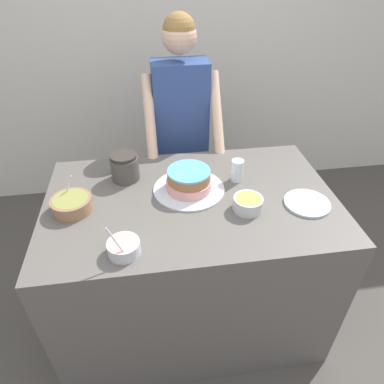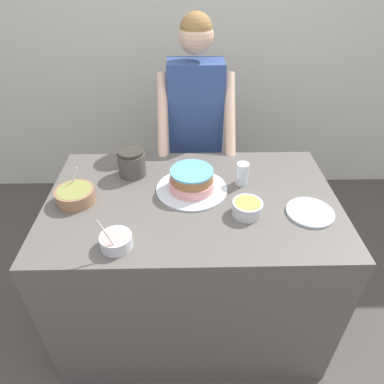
{
  "view_description": "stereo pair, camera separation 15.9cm",
  "coord_description": "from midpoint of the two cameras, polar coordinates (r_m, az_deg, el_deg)",
  "views": [
    {
      "loc": [
        -0.19,
        -0.87,
        1.94
      ],
      "look_at": [
        -0.0,
        0.39,
        0.99
      ],
      "focal_mm": 32.0,
      "sensor_mm": 36.0,
      "label": 1
    },
    {
      "loc": [
        -0.03,
        -0.88,
        1.94
      ],
      "look_at": [
        -0.0,
        0.39,
        0.99
      ],
      "focal_mm": 32.0,
      "sensor_mm": 36.0,
      "label": 2
    }
  ],
  "objects": [
    {
      "name": "drinking_glass",
      "position": [
        1.76,
        10.95,
        2.92
      ],
      "size": [
        0.06,
        0.06,
        0.12
      ],
      "color": "silver",
      "rests_on": "counter"
    },
    {
      "name": "frosting_bowl_olive",
      "position": [
        1.69,
        -16.37,
        -0.54
      ],
      "size": [
        0.19,
        0.19,
        0.14
      ],
      "color": "#936B4C",
      "rests_on": "counter"
    },
    {
      "name": "ground_plane",
      "position": [
        2.13,
        2.73,
        -29.06
      ],
      "size": [
        14.0,
        14.0,
        0.0
      ],
      "primitive_type": "plane",
      "color": "#4C4742"
    },
    {
      "name": "frosting_bowl_pink",
      "position": [
        1.42,
        -9.42,
        -8.12
      ],
      "size": [
        0.13,
        0.13,
        0.17
      ],
      "color": "silver",
      "rests_on": "counter"
    },
    {
      "name": "wall_back",
      "position": [
        2.88,
        1.04,
        23.77
      ],
      "size": [
        10.0,
        0.05,
        2.6
      ],
      "color": "silver",
      "rests_on": "ground_plane"
    },
    {
      "name": "counter",
      "position": [
        1.98,
        2.35,
        -11.74
      ],
      "size": [
        1.41,
        0.88,
        0.92
      ],
      "color": "#5B5651",
      "rests_on": "ground_plane"
    },
    {
      "name": "stoneware_jar",
      "position": [
        1.81,
        -7.57,
        4.77
      ],
      "size": [
        0.14,
        0.14,
        0.14
      ],
      "color": "#4C4742",
      "rests_on": "counter"
    },
    {
      "name": "cake",
      "position": [
        1.69,
        2.55,
        1.66
      ],
      "size": [
        0.36,
        0.36,
        0.12
      ],
      "color": "silver",
      "rests_on": "counter"
    },
    {
      "name": "frosting_bowl_yellow",
      "position": [
        1.58,
        12.05,
        -2.66
      ],
      "size": [
        0.14,
        0.14,
        0.07
      ],
      "color": "silver",
      "rests_on": "counter"
    },
    {
      "name": "person_baker",
      "position": [
        2.21,
        2.69,
        11.74
      ],
      "size": [
        0.46,
        0.44,
        1.63
      ],
      "color": "#2D2D38",
      "rests_on": "ground_plane"
    },
    {
      "name": "ceramic_plate",
      "position": [
        1.69,
        21.66,
        -3.26
      ],
      "size": [
        0.22,
        0.22,
        0.01
      ],
      "color": "silver",
      "rests_on": "counter"
    }
  ]
}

